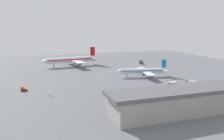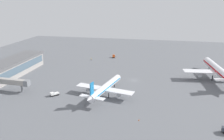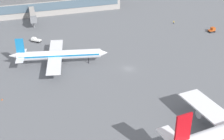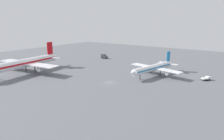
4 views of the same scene
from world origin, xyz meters
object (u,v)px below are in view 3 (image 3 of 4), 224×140
Objects in this scene: ground_crew_worker at (174,22)px; safety_cone_near_gate at (2,99)px; pushback_tractor at (36,40)px; baggage_tug at (212,30)px; airplane_taxiing at (58,55)px.

ground_crew_worker is 2.78× the size of safety_cone_near_gate.
pushback_tractor is 2.78× the size of ground_crew_worker.
ground_crew_worker is at bearing -140.66° from pushback_tractor.
baggage_tug is 2.03× the size of ground_crew_worker.
baggage_tug is at bearing -151.70° from pushback_tractor.
airplane_taxiing is 69.65m from ground_crew_worker.
baggage_tug reaches higher than pushback_tractor.
safety_cone_near_gate is at bearing 108.38° from pushback_tractor.
ground_crew_worker reaches higher than safety_cone_near_gate.
pushback_tractor is (6.14, -25.41, -3.27)m from airplane_taxiing.
airplane_taxiing reaches higher than baggage_tug.
airplane_taxiing is 26.35m from pushback_tractor.
safety_cone_near_gate is at bearing -126.96° from airplane_taxiing.
pushback_tractor is 7.73× the size of safety_cone_near_gate.
safety_cone_near_gate is (15.88, 44.76, -0.67)m from pushback_tractor.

